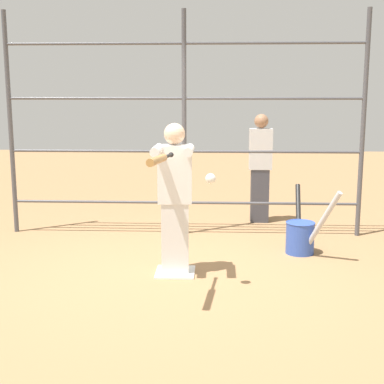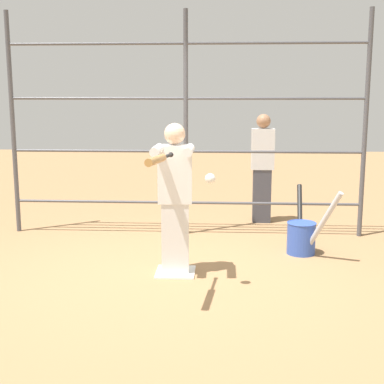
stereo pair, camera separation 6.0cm
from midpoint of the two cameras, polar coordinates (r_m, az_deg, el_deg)
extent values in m
plane|color=#9E754C|center=(5.62, -2.10, -8.63)|extent=(24.00, 24.00, 0.00)
cube|color=white|center=(5.62, -2.10, -8.54)|extent=(0.40, 0.40, 0.02)
cylinder|color=#4C4C51|center=(7.14, 17.56, 6.77)|extent=(0.06, 0.06, 2.87)
cylinder|color=#4C4C51|center=(6.92, -1.09, 7.15)|extent=(0.06, 0.06, 2.87)
cylinder|color=#4C4C51|center=(7.42, -19.03, 6.81)|extent=(0.06, 0.06, 2.87)
cylinder|color=#4C4C51|center=(7.05, -1.07, -1.14)|extent=(4.55, 0.04, 0.04)
cylinder|color=#4C4C51|center=(6.94, -1.08, 4.35)|extent=(4.55, 0.04, 0.04)
cylinder|color=#4C4C51|center=(6.91, -1.10, 9.96)|extent=(4.55, 0.04, 0.04)
cylinder|color=#4C4C51|center=(6.93, -1.12, 15.57)|extent=(4.55, 0.04, 0.04)
cube|color=silver|center=(5.51, -2.13, -4.95)|extent=(0.29, 0.19, 0.75)
cube|color=white|center=(5.37, -2.18, 1.92)|extent=(0.35, 0.22, 0.59)
sphere|color=beige|center=(5.32, -2.21, 6.22)|extent=(0.21, 0.21, 0.21)
cylinder|color=white|center=(5.13, -0.67, 4.48)|extent=(0.09, 0.41, 0.09)
cylinder|color=white|center=(5.14, -4.11, 4.47)|extent=(0.09, 0.41, 0.09)
sphere|color=black|center=(4.93, -2.59, 3.99)|extent=(0.05, 0.05, 0.05)
cylinder|color=black|center=(4.77, -3.00, 3.84)|extent=(0.07, 0.33, 0.04)
cylinder|color=#B27F42|center=(4.36, -4.14, 3.41)|extent=(0.12, 0.50, 0.08)
sphere|color=white|center=(4.88, 1.64, 1.43)|extent=(0.10, 0.10, 0.10)
cylinder|color=#3351B2|center=(6.35, 11.18, -4.84)|extent=(0.33, 0.33, 0.37)
torus|color=#3351B2|center=(6.30, 11.24, -3.22)|extent=(0.34, 0.34, 0.01)
cylinder|color=#B2B2B7|center=(6.10, 13.34, -3.25)|extent=(0.38, 0.44, 0.79)
cylinder|color=black|center=(6.64, 11.03, -2.49)|extent=(0.11, 0.61, 0.70)
cube|color=#3F3F47|center=(7.76, 7.00, -0.39)|extent=(0.26, 0.16, 0.77)
cube|color=silver|center=(7.66, 7.12, 4.57)|extent=(0.32, 0.18, 0.58)
sphere|color=#9E7051|center=(7.63, 7.18, 7.52)|extent=(0.20, 0.20, 0.20)
camera|label=1|loc=(0.03, -90.33, -0.06)|focal=50.00mm
camera|label=2|loc=(0.03, 89.67, 0.06)|focal=50.00mm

